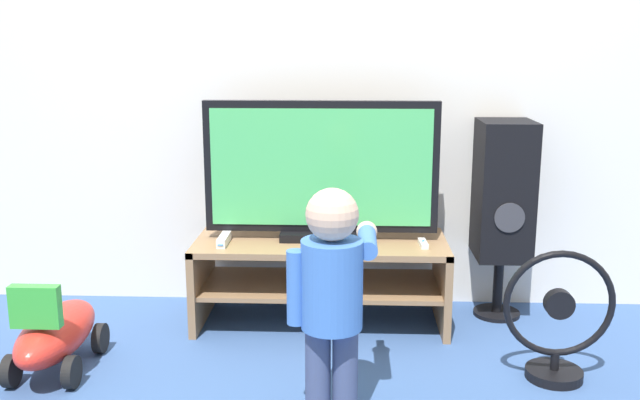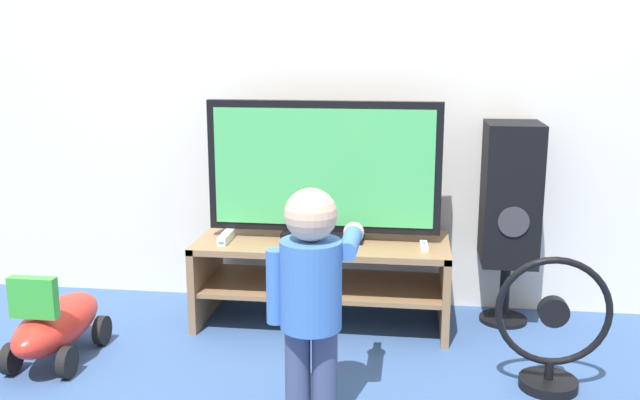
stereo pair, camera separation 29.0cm
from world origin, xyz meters
TOP-DOWN VIEW (x-y plane):
  - ground_plane at (0.00, 0.00)m, footprint 16.00×16.00m
  - wall_back at (0.00, 0.60)m, footprint 10.00×0.06m
  - tv_stand at (0.00, 0.26)m, footprint 1.23×0.52m
  - television at (0.00, 0.28)m, footprint 1.13×0.20m
  - game_console at (-0.46, 0.17)m, footprint 0.04×0.19m
  - remote_primary at (0.49, 0.18)m, footprint 0.04×0.13m
  - remote_secondary at (0.06, 0.17)m, footprint 0.07×0.13m
  - child at (0.08, -0.67)m, footprint 0.33×0.49m
  - speaker_tower at (0.90, 0.38)m, footprint 0.26×0.34m
  - floor_fan at (1.00, -0.32)m, footprint 0.45×0.23m
  - ride_on_toy at (-1.10, -0.33)m, footprint 0.29×0.62m

SIDE VIEW (x-z plane):
  - ground_plane at x=0.00m, z-range 0.00..0.00m
  - ride_on_toy at x=-1.10m, z-range -0.05..0.38m
  - floor_fan at x=1.00m, z-range -0.03..0.53m
  - tv_stand at x=0.00m, z-range 0.07..0.50m
  - remote_primary at x=0.49m, z-range 0.42..0.45m
  - remote_secondary at x=0.06m, z-range 0.42..0.45m
  - game_console at x=-0.46m, z-range 0.42..0.47m
  - child at x=0.08m, z-range 0.08..0.95m
  - speaker_tower at x=0.90m, z-range 0.14..1.14m
  - television at x=0.00m, z-range 0.42..1.09m
  - wall_back at x=0.00m, z-range 0.00..2.60m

